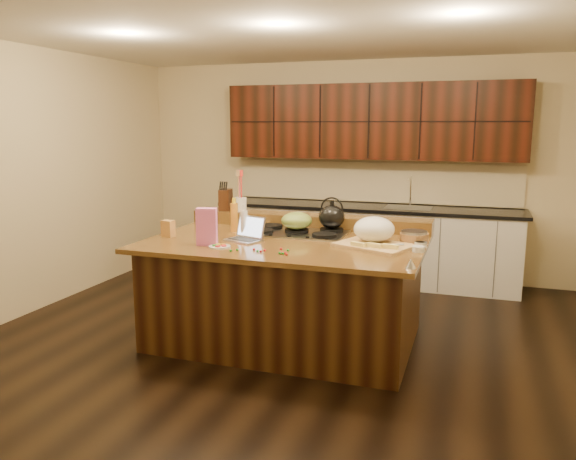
% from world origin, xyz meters
% --- Properties ---
extents(room, '(5.52, 5.02, 2.72)m').
position_xyz_m(room, '(0.00, 0.00, 1.35)').
color(room, black).
rests_on(room, ground).
extents(island, '(2.40, 1.60, 0.92)m').
position_xyz_m(island, '(0.00, 0.00, 0.46)').
color(island, black).
rests_on(island, ground).
extents(back_ledge, '(2.40, 0.30, 0.12)m').
position_xyz_m(back_ledge, '(0.00, 0.70, 0.98)').
color(back_ledge, black).
rests_on(back_ledge, island).
extents(cooktop, '(0.92, 0.52, 0.05)m').
position_xyz_m(cooktop, '(0.00, 0.30, 0.94)').
color(cooktop, gray).
rests_on(cooktop, island).
extents(back_counter, '(3.70, 0.66, 2.40)m').
position_xyz_m(back_counter, '(0.30, 2.23, 0.98)').
color(back_counter, silver).
rests_on(back_counter, ground).
extents(kettle, '(0.30, 0.30, 0.22)m').
position_xyz_m(kettle, '(0.30, 0.43, 1.07)').
color(kettle, black).
rests_on(kettle, cooktop).
extents(green_bowl, '(0.31, 0.31, 0.16)m').
position_xyz_m(green_bowl, '(0.00, 0.30, 1.04)').
color(green_bowl, olive).
rests_on(green_bowl, cooktop).
extents(laptop, '(0.36, 0.32, 0.21)m').
position_xyz_m(laptop, '(-0.33, -0.12, 0.98)').
color(laptop, '#B7B7BC').
rests_on(laptop, island).
extents(oil_bottle, '(0.08, 0.08, 0.27)m').
position_xyz_m(oil_bottle, '(-0.59, 0.22, 1.06)').
color(oil_bottle, orange).
rests_on(oil_bottle, island).
extents(vinegar_bottle, '(0.07, 0.07, 0.25)m').
position_xyz_m(vinegar_bottle, '(-0.39, -0.03, 1.04)').
color(vinegar_bottle, silver).
rests_on(vinegar_bottle, island).
extents(wooden_tray, '(0.71, 0.62, 0.24)m').
position_xyz_m(wooden_tray, '(0.77, 0.03, 1.03)').
color(wooden_tray, tan).
rests_on(wooden_tray, island).
extents(ramekin_a, '(0.12, 0.12, 0.04)m').
position_xyz_m(ramekin_a, '(1.15, -0.10, 0.94)').
color(ramekin_a, white).
rests_on(ramekin_a, island).
extents(ramekin_b, '(0.12, 0.12, 0.04)m').
position_xyz_m(ramekin_b, '(1.15, 0.07, 0.94)').
color(ramekin_b, white).
rests_on(ramekin_b, island).
extents(ramekin_c, '(0.13, 0.13, 0.04)m').
position_xyz_m(ramekin_c, '(1.15, 0.08, 0.94)').
color(ramekin_c, white).
rests_on(ramekin_c, island).
extents(strainer_bowl, '(0.30, 0.30, 0.09)m').
position_xyz_m(strainer_bowl, '(1.08, 0.20, 0.97)').
color(strainer_bowl, '#996B3F').
rests_on(strainer_bowl, island).
extents(kitchen_timer, '(0.09, 0.09, 0.07)m').
position_xyz_m(kitchen_timer, '(1.15, -0.65, 0.96)').
color(kitchen_timer, silver).
rests_on(kitchen_timer, island).
extents(pink_bag, '(0.19, 0.13, 0.31)m').
position_xyz_m(pink_bag, '(-0.56, -0.41, 1.08)').
color(pink_bag, pink).
rests_on(pink_bag, island).
extents(candy_plate, '(0.20, 0.20, 0.01)m').
position_xyz_m(candy_plate, '(-0.43, -0.46, 0.93)').
color(candy_plate, white).
rests_on(candy_plate, island).
extents(package_box, '(0.12, 0.09, 0.15)m').
position_xyz_m(package_box, '(-1.05, -0.22, 1.00)').
color(package_box, '#BE8743').
rests_on(package_box, island).
extents(utensil_crock, '(0.15, 0.15, 0.14)m').
position_xyz_m(utensil_crock, '(-0.73, 0.70, 1.11)').
color(utensil_crock, white).
rests_on(utensil_crock, back_ledge).
extents(knife_block, '(0.14, 0.19, 0.22)m').
position_xyz_m(knife_block, '(-0.91, 0.70, 1.15)').
color(knife_block, black).
rests_on(knife_block, back_ledge).
extents(gumdrop_0, '(0.02, 0.02, 0.02)m').
position_xyz_m(gumdrop_0, '(0.09, -0.39, 0.93)').
color(gumdrop_0, red).
rests_on(gumdrop_0, island).
extents(gumdrop_1, '(0.02, 0.02, 0.02)m').
position_xyz_m(gumdrop_1, '(-0.23, -0.53, 0.93)').
color(gumdrop_1, '#198C26').
rests_on(gumdrop_1, island).
extents(gumdrop_2, '(0.02, 0.02, 0.02)m').
position_xyz_m(gumdrop_2, '(0.17, -0.52, 0.93)').
color(gumdrop_2, red).
rests_on(gumdrop_2, island).
extents(gumdrop_3, '(0.02, 0.02, 0.02)m').
position_xyz_m(gumdrop_3, '(0.16, -0.42, 0.93)').
color(gumdrop_3, '#198C26').
rests_on(gumdrop_3, island).
extents(gumdrop_4, '(0.02, 0.02, 0.02)m').
position_xyz_m(gumdrop_4, '(-0.02, -0.48, 0.93)').
color(gumdrop_4, red).
rests_on(gumdrop_4, island).
extents(gumdrop_5, '(0.02, 0.02, 0.02)m').
position_xyz_m(gumdrop_5, '(0.13, -0.54, 0.93)').
color(gumdrop_5, '#198C26').
rests_on(gumdrop_5, island).
extents(gumdrop_6, '(0.02, 0.02, 0.02)m').
position_xyz_m(gumdrop_6, '(0.19, -0.56, 0.93)').
color(gumdrop_6, red).
rests_on(gumdrop_6, island).
extents(gumdrop_7, '(0.02, 0.02, 0.02)m').
position_xyz_m(gumdrop_7, '(-0.06, -0.53, 0.93)').
color(gumdrop_7, '#198C26').
rests_on(gumdrop_7, island).
extents(gumdrop_8, '(0.02, 0.02, 0.02)m').
position_xyz_m(gumdrop_8, '(-0.03, -0.53, 0.93)').
color(gumdrop_8, red).
rests_on(gumdrop_8, island).
extents(gumdrop_9, '(0.02, 0.02, 0.02)m').
position_xyz_m(gumdrop_9, '(-0.27, -0.58, 0.93)').
color(gumdrop_9, '#198C26').
rests_on(gumdrop_9, island).
extents(gumdrop_10, '(0.02, 0.02, 0.02)m').
position_xyz_m(gumdrop_10, '(-0.11, -0.48, 0.93)').
color(gumdrop_10, red).
rests_on(gumdrop_10, island).
extents(gumdrop_11, '(0.02, 0.02, 0.02)m').
position_xyz_m(gumdrop_11, '(0.16, -0.54, 0.93)').
color(gumdrop_11, '#198C26').
rests_on(gumdrop_11, island).
extents(gumdrop_12, '(0.02, 0.02, 0.02)m').
position_xyz_m(gumdrop_12, '(0.14, -0.51, 0.93)').
color(gumdrop_12, red).
rests_on(gumdrop_12, island).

